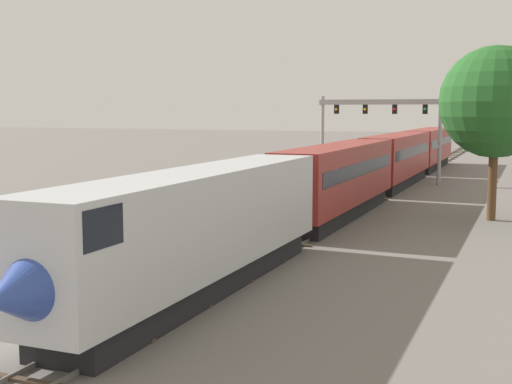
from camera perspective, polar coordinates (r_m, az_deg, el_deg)
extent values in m
plane|color=slate|center=(25.22, -12.63, -9.72)|extent=(400.00, 400.00, 0.00)
cube|color=slate|center=(81.11, 13.04, 1.68)|extent=(0.07, 200.00, 0.16)
cube|color=slate|center=(80.90, 14.05, 1.64)|extent=(0.07, 200.00, 0.16)
cube|color=#473828|center=(19.55, -17.98, -14.69)|extent=(2.60, 0.24, 0.10)
cube|color=#473828|center=(22.55, -11.31, -11.55)|extent=(2.60, 0.24, 0.10)
cube|color=#473828|center=(25.83, -6.37, -9.08)|extent=(2.60, 0.24, 0.10)
cube|color=#473828|center=(29.29, -2.62, -7.13)|extent=(2.60, 0.24, 0.10)
cube|color=#473828|center=(32.87, 0.31, -5.58)|extent=(2.60, 0.24, 0.10)
cube|color=#473828|center=(36.53, 2.64, -4.32)|extent=(2.60, 0.24, 0.10)
cube|color=#473828|center=(40.26, 4.54, -3.29)|extent=(2.60, 0.24, 0.10)
cube|color=#473828|center=(44.04, 6.11, -2.44)|extent=(2.60, 0.24, 0.10)
cube|color=#473828|center=(47.86, 7.43, -1.71)|extent=(2.60, 0.24, 0.10)
cube|color=#473828|center=(51.70, 8.56, -1.10)|extent=(2.60, 0.24, 0.10)
cube|color=#473828|center=(55.56, 9.52, -0.57)|extent=(2.60, 0.24, 0.10)
cube|color=#473828|center=(59.44, 10.37, -0.10)|extent=(2.60, 0.24, 0.10)
cube|color=#473828|center=(63.34, 11.10, 0.30)|extent=(2.60, 0.24, 0.10)
cube|color=#473828|center=(67.25, 11.76, 0.66)|extent=(2.60, 0.24, 0.10)
cube|color=#473828|center=(71.17, 12.34, 0.98)|extent=(2.60, 0.24, 0.10)
cube|color=#473828|center=(75.10, 12.86, 1.26)|extent=(2.60, 0.24, 0.10)
cube|color=#473828|center=(79.03, 13.33, 1.52)|extent=(2.60, 0.24, 0.10)
cube|color=#473828|center=(82.97, 13.75, 1.75)|extent=(2.60, 0.24, 0.10)
cube|color=#473828|center=(86.92, 14.14, 1.96)|extent=(2.60, 0.24, 0.10)
cube|color=#473828|center=(90.87, 14.49, 2.16)|extent=(2.60, 0.24, 0.10)
cube|color=#473828|center=(94.83, 14.81, 2.33)|extent=(2.60, 0.24, 0.10)
cube|color=#473828|center=(98.79, 15.11, 2.49)|extent=(2.60, 0.24, 0.10)
cube|color=#473828|center=(102.75, 15.38, 2.64)|extent=(2.60, 0.24, 0.10)
cube|color=#473828|center=(106.71, 15.64, 2.78)|extent=(2.60, 0.24, 0.10)
cube|color=#473828|center=(110.68, 15.87, 2.91)|extent=(2.60, 0.24, 0.10)
cube|color=#473828|center=(114.65, 16.09, 3.03)|extent=(2.60, 0.24, 0.10)
cube|color=#473828|center=(118.62, 16.30, 3.14)|extent=(2.60, 0.24, 0.10)
cube|color=#473828|center=(122.60, 16.49, 3.25)|extent=(2.60, 0.24, 0.10)
cube|color=#473828|center=(126.57, 16.67, 3.35)|extent=(2.60, 0.24, 0.10)
cube|color=#473828|center=(130.55, 16.84, 3.44)|extent=(2.60, 0.24, 0.10)
cube|color=#473828|center=(134.53, 17.00, 3.52)|extent=(2.60, 0.24, 0.10)
cube|color=#473828|center=(138.51, 17.15, 3.60)|extent=(2.60, 0.24, 0.10)
cube|color=#473828|center=(142.49, 17.29, 3.68)|extent=(2.60, 0.24, 0.10)
cube|color=#473828|center=(146.47, 17.42, 3.75)|extent=(2.60, 0.24, 0.10)
cube|color=#473828|center=(150.45, 17.55, 3.82)|extent=(2.60, 0.24, 0.10)
cube|color=#473828|center=(154.43, 17.67, 3.89)|extent=(2.60, 0.24, 0.10)
cube|color=#473828|center=(158.42, 17.78, 3.95)|extent=(2.60, 0.24, 0.10)
cube|color=#473828|center=(162.40, 17.89, 4.01)|extent=(2.60, 0.24, 0.10)
cube|color=#473828|center=(166.39, 18.00, 4.06)|extent=(2.60, 0.24, 0.10)
cube|color=#473828|center=(170.38, 18.09, 4.12)|extent=(2.60, 0.24, 0.10)
cube|color=#473828|center=(174.36, 18.19, 4.17)|extent=(2.60, 0.24, 0.10)
cube|color=#473828|center=(178.35, 18.28, 4.22)|extent=(2.60, 0.24, 0.10)
cube|color=slate|center=(62.89, 5.18, 0.38)|extent=(0.07, 160.00, 0.16)
cube|color=slate|center=(62.49, 6.45, 0.33)|extent=(0.07, 160.00, 0.16)
cube|color=#473828|center=(28.78, -16.14, -7.65)|extent=(2.60, 0.24, 0.10)
cube|color=#473828|center=(31.92, -11.68, -6.10)|extent=(2.60, 0.24, 0.10)
cube|color=#473828|center=(35.23, -8.06, -4.80)|extent=(2.60, 0.24, 0.10)
cube|color=#473828|center=(38.68, -5.08, -3.72)|extent=(2.60, 0.24, 0.10)
cube|color=#473828|center=(42.22, -2.60, -2.81)|extent=(2.60, 0.24, 0.10)
cube|color=#473828|center=(45.83, -0.52, -2.03)|extent=(2.60, 0.24, 0.10)
cube|color=#473828|center=(49.51, 1.26, -1.37)|extent=(2.60, 0.24, 0.10)
cube|color=#473828|center=(53.23, 2.79, -0.80)|extent=(2.60, 0.24, 0.10)
cube|color=#473828|center=(56.99, 4.12, -0.30)|extent=(2.60, 0.24, 0.10)
cube|color=#473828|center=(60.79, 5.28, 0.13)|extent=(2.60, 0.24, 0.10)
cube|color=#473828|center=(64.60, 6.31, 0.51)|extent=(2.60, 0.24, 0.10)
cube|color=#473828|center=(68.44, 7.22, 0.85)|extent=(2.60, 0.24, 0.10)
cube|color=#473828|center=(72.29, 8.04, 1.16)|extent=(2.60, 0.24, 0.10)
cube|color=#473828|center=(76.16, 8.77, 1.43)|extent=(2.60, 0.24, 0.10)
cube|color=#473828|center=(80.05, 9.43, 1.68)|extent=(2.60, 0.24, 0.10)
cube|color=#473828|center=(83.94, 10.03, 1.90)|extent=(2.60, 0.24, 0.10)
cube|color=#473828|center=(87.84, 10.58, 2.10)|extent=(2.60, 0.24, 0.10)
cube|color=#473828|center=(91.75, 11.08, 2.29)|extent=(2.60, 0.24, 0.10)
cube|color=#473828|center=(95.67, 11.54, 2.46)|extent=(2.60, 0.24, 0.10)
cube|color=#473828|center=(99.60, 11.97, 2.62)|extent=(2.60, 0.24, 0.10)
cube|color=#473828|center=(103.53, 12.36, 2.76)|extent=(2.60, 0.24, 0.10)
cube|color=#473828|center=(107.47, 12.72, 2.90)|extent=(2.60, 0.24, 0.10)
cube|color=#473828|center=(111.41, 13.06, 3.02)|extent=(2.60, 0.24, 0.10)
cube|color=#473828|center=(115.35, 13.37, 3.14)|extent=(2.60, 0.24, 0.10)
cube|color=#473828|center=(119.30, 13.67, 3.24)|extent=(2.60, 0.24, 0.10)
cube|color=#473828|center=(123.25, 13.94, 3.34)|extent=(2.60, 0.24, 0.10)
cube|color=#473828|center=(127.21, 14.20, 3.44)|extent=(2.60, 0.24, 0.10)
cube|color=#473828|center=(131.16, 14.44, 3.53)|extent=(2.60, 0.24, 0.10)
cube|color=#473828|center=(135.12, 14.67, 3.61)|extent=(2.60, 0.24, 0.10)
cube|color=#473828|center=(139.09, 14.89, 3.69)|extent=(2.60, 0.24, 0.10)
cube|color=silver|center=(26.72, -4.68, -2.26)|extent=(3.00, 19.47, 3.80)
cone|color=#2D479E|center=(18.66, -18.65, -7.85)|extent=(2.88, 2.60, 2.88)
cube|color=black|center=(19.40, -16.13, -2.55)|extent=(3.04, 1.80, 1.10)
cube|color=black|center=(27.20, -4.63, -7.26)|extent=(2.52, 17.53, 1.00)
cube|color=maroon|center=(45.80, 6.92, 1.50)|extent=(3.00, 19.47, 3.80)
cube|color=black|center=(45.76, 6.93, 2.00)|extent=(3.04, 17.92, 0.90)
cube|color=black|center=(46.08, 6.88, -1.47)|extent=(2.52, 17.53, 1.00)
cube|color=maroon|center=(65.72, 11.61, 3.02)|extent=(3.00, 19.47, 3.80)
cube|color=black|center=(65.69, 11.62, 3.36)|extent=(3.04, 17.92, 0.90)
cube|color=black|center=(65.92, 11.56, 0.93)|extent=(2.52, 17.53, 1.00)
cube|color=maroon|center=(85.90, 14.11, 3.81)|extent=(3.00, 19.47, 3.80)
cube|color=black|center=(85.88, 14.12, 4.08)|extent=(3.04, 17.92, 0.90)
cube|color=black|center=(86.05, 14.07, 2.22)|extent=(2.52, 17.53, 1.00)
cylinder|color=#999BA0|center=(69.74, 5.49, 4.42)|extent=(0.36, 0.36, 8.43)
cylinder|color=#999BA0|center=(67.37, 14.93, 4.14)|extent=(0.36, 0.36, 8.43)
cube|color=#999BA0|center=(68.26, 10.19, 7.33)|extent=(12.10, 0.36, 0.50)
cube|color=black|center=(69.33, 6.67, 6.80)|extent=(0.44, 0.32, 0.90)
sphere|color=yellow|center=(69.15, 6.63, 6.80)|extent=(0.28, 0.28, 0.28)
cube|color=black|center=(68.62, 9.00, 6.76)|extent=(0.44, 0.32, 0.90)
sphere|color=yellow|center=(68.44, 8.97, 6.76)|extent=(0.28, 0.28, 0.28)
cube|color=black|center=(68.03, 11.38, 6.71)|extent=(0.44, 0.32, 0.90)
sphere|color=red|center=(67.84, 11.35, 6.71)|extent=(0.28, 0.28, 0.28)
cube|color=black|center=(67.55, 13.79, 6.65)|extent=(0.44, 0.32, 0.90)
sphere|color=green|center=(67.36, 13.77, 6.65)|extent=(0.28, 0.28, 0.28)
cylinder|color=brown|center=(46.78, 18.93, 0.87)|extent=(0.56, 0.56, 5.10)
sphere|color=#235B23|center=(46.56, 19.17, 7.04)|extent=(7.10, 7.10, 7.10)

